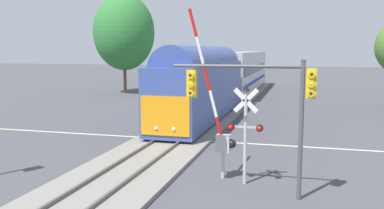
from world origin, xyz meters
TOP-DOWN VIEW (x-y plane):
  - ground_plane at (0.00, 0.00)m, footprint 220.00×220.00m
  - road_centre_stripe at (0.00, 0.00)m, footprint 44.00×0.20m
  - railway_track at (0.00, 0.00)m, footprint 4.40×80.00m
  - commuter_train at (0.00, 17.67)m, footprint 3.04×42.32m
  - crossing_gate_near at (3.90, -6.48)m, footprint 2.01×0.40m
  - crossing_signal_mast at (5.01, -7.02)m, footprint 1.36×0.44m
  - traffic_signal_near_right at (5.70, -8.20)m, footprint 5.03×0.38m
  - pine_left_background at (-13.64, 23.13)m, footprint 7.24×7.24m

SIDE VIEW (x-z plane):
  - ground_plane at x=0.00m, z-range 0.00..0.00m
  - road_centre_stripe at x=0.00m, z-range 0.00..0.01m
  - railway_track at x=0.00m, z-range -0.06..0.26m
  - crossing_gate_near at x=3.90m, z-range -1.30..5.55m
  - crossing_signal_mast at x=5.01m, z-range 0.43..4.31m
  - commuter_train at x=0.00m, z-range 0.20..5.36m
  - traffic_signal_near_right at x=5.70m, z-range 1.24..6.13m
  - pine_left_background at x=-13.64m, z-range 1.38..13.10m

